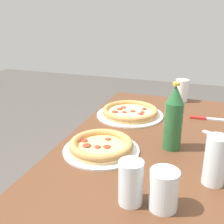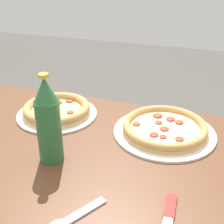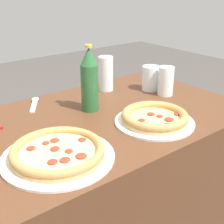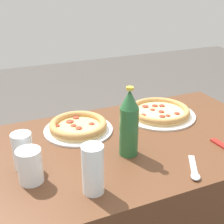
# 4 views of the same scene
# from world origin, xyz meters

# --- Properties ---
(table) EXTENTS (1.22, 0.70, 0.76)m
(table) POSITION_xyz_m (0.00, 0.00, 0.38)
(table) COLOR #56331E
(table) RESTS_ON ground_plane
(pizza_veggie) EXTENTS (0.29, 0.29, 0.04)m
(pizza_veggie) POSITION_xyz_m (-0.16, 0.17, 0.78)
(pizza_veggie) COLOR silver
(pizza_veggie) RESTS_ON table
(pizza_margherita) EXTENTS (0.33, 0.33, 0.04)m
(pizza_margherita) POSITION_xyz_m (0.23, 0.16, 0.78)
(pizza_margherita) COLOR silver
(pizza_margherita) RESTS_ON table
(glass_cola) EXTENTS (0.08, 0.08, 0.11)m
(glass_cola) POSITION_xyz_m (-0.41, -0.10, 0.81)
(glass_cola) COLOR white
(glass_cola) RESTS_ON table
(glass_mango_juice) EXTENTS (0.07, 0.07, 0.13)m
(glass_mango_juice) POSITION_xyz_m (0.55, -0.05, 0.82)
(glass_mango_juice) COLOR white
(glass_mango_juice) RESTS_ON table
(glass_lemonade) EXTENTS (0.07, 0.07, 0.16)m
(glass_lemonade) POSITION_xyz_m (-0.24, -0.23, 0.83)
(glass_lemonade) COLOR white
(glass_lemonade) RESTS_ON table
(glass_water) EXTENTS (0.07, 0.07, 0.13)m
(glass_water) POSITION_xyz_m (-0.41, -0.02, 0.82)
(glass_water) COLOR white
(glass_water) RESTS_ON table
(beer_bottle) EXTENTS (0.07, 0.07, 0.26)m
(beer_bottle) POSITION_xyz_m (-0.05, -0.08, 0.88)
(beer_bottle) COLOR #286033
(beer_bottle) RESTS_ON table
(knife) EXTENTS (0.03, 0.19, 0.01)m
(knife) POSITION_xyz_m (0.31, -0.21, 0.76)
(knife) COLOR maroon
(knife) RESTS_ON table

